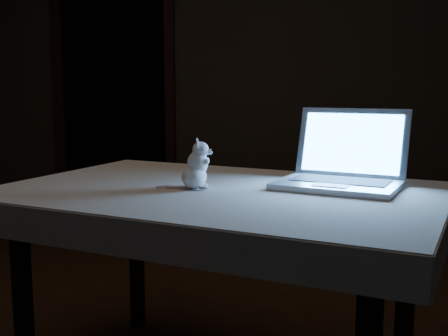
# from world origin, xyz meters

# --- Properties ---
(back_wall) EXTENTS (4.50, 0.04, 2.60)m
(back_wall) POSITION_xyz_m (0.00, 2.50, 1.30)
(back_wall) COLOR black
(back_wall) RESTS_ON ground
(doorway) EXTENTS (1.06, 0.36, 2.13)m
(doorway) POSITION_xyz_m (-1.10, 2.50, 1.06)
(doorway) COLOR black
(doorway) RESTS_ON back_wall
(table) EXTENTS (1.65, 1.32, 0.77)m
(table) POSITION_xyz_m (0.19, -0.25, 0.38)
(table) COLOR black
(table) RESTS_ON floor
(tablecloth) EXTENTS (1.63, 1.17, 0.11)m
(tablecloth) POSITION_xyz_m (0.23, -0.23, 0.72)
(tablecloth) COLOR beige
(tablecloth) RESTS_ON table
(laptop) EXTENTS (0.53, 0.50, 0.29)m
(laptop) POSITION_xyz_m (0.61, -0.18, 0.92)
(laptop) COLOR #B1B1B6
(laptop) RESTS_ON tablecloth
(plush_mouse) EXTENTS (0.16, 0.16, 0.18)m
(plush_mouse) POSITION_xyz_m (0.10, -0.26, 0.87)
(plush_mouse) COLOR white
(plush_mouse) RESTS_ON tablecloth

